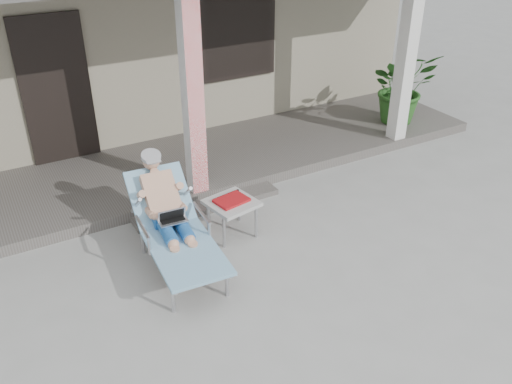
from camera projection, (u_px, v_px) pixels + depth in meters
ground at (282, 286)px, 5.74m from camera, size 60.00×60.00×0.00m
house at (96, 15)px, 9.85m from camera, size 10.40×5.40×3.30m
porch_deck at (175, 169)px, 7.98m from camera, size 10.00×2.00×0.15m
porch_step at (208, 206)px, 7.12m from camera, size 2.00×0.30×0.07m
lounger at (170, 204)px, 5.83m from camera, size 0.78×1.82×1.16m
side_table at (232, 205)px, 6.43m from camera, size 0.62×0.62×0.48m
potted_palm at (402, 87)px, 9.11m from camera, size 1.22×1.09×1.21m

